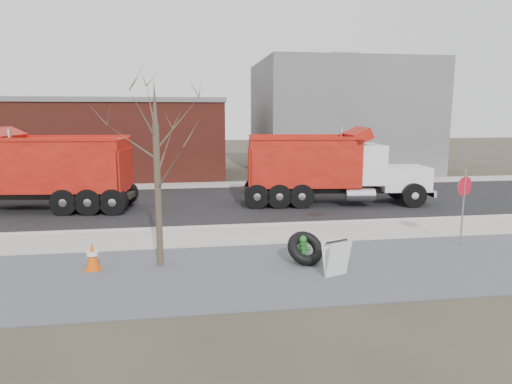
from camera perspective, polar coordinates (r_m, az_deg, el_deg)
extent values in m
plane|color=#383328|center=(16.00, 0.25, -5.70)|extent=(120.00, 120.00, 0.00)
cube|color=slate|center=(12.71, 2.73, -9.80)|extent=(60.00, 5.00, 0.03)
cube|color=#9E9B93|center=(16.23, 0.11, -5.37)|extent=(60.00, 2.50, 0.06)
cube|color=#9E9B93|center=(17.47, -0.54, -4.19)|extent=(60.00, 0.15, 0.11)
cube|color=black|center=(22.08, -2.29, -1.35)|extent=(60.00, 9.40, 0.02)
cube|color=#9E9B93|center=(27.66, -3.61, 0.94)|extent=(60.00, 2.00, 0.06)
cube|color=slate|center=(35.13, 10.38, 9.18)|extent=(12.00, 10.00, 8.00)
cube|color=maroon|center=(33.16, -22.05, 6.01)|extent=(20.00, 8.00, 5.00)
cube|color=slate|center=(33.13, -22.35, 10.58)|extent=(20.20, 8.20, 0.30)
cylinder|color=#382D23|center=(12.86, -12.13, -0.61)|extent=(0.18, 0.18, 4.00)
cone|color=#382D23|center=(12.66, -12.56, 11.05)|extent=(0.14, 0.14, 1.20)
cylinder|color=#2D6A28|center=(13.42, 5.80, -8.69)|extent=(0.44, 0.44, 0.06)
cylinder|color=#2D6A28|center=(13.33, 5.83, -7.47)|extent=(0.23, 0.23, 0.60)
cylinder|color=#2D6A28|center=(13.25, 5.85, -6.37)|extent=(0.30, 0.30, 0.05)
sphere|color=#2D6A28|center=(13.23, 5.85, -5.95)|extent=(0.24, 0.24, 0.24)
cylinder|color=#2D6A28|center=(13.20, 5.86, -5.54)|extent=(0.05, 0.05, 0.06)
cylinder|color=#2D6A28|center=(13.27, 5.12, -7.14)|extent=(0.12, 0.11, 0.11)
cylinder|color=#2D6A28|center=(13.34, 6.54, -7.07)|extent=(0.12, 0.11, 0.11)
cylinder|color=#2D6A28|center=(13.15, 5.99, -7.40)|extent=(0.15, 0.12, 0.15)
torus|color=black|center=(13.20, 6.19, -7.00)|extent=(1.27, 1.17, 0.98)
cylinder|color=gray|center=(16.16, 24.45, -1.85)|extent=(0.05, 0.05, 2.51)
cylinder|color=red|center=(16.04, 24.63, 0.66)|extent=(0.65, 0.27, 0.68)
cube|color=silver|center=(12.25, 10.28, -8.30)|extent=(0.73, 0.47, 0.95)
cube|color=silver|center=(12.39, 9.68, -8.07)|extent=(0.73, 0.47, 0.95)
cube|color=black|center=(12.18, 10.04, -6.07)|extent=(0.66, 0.29, 0.04)
cube|color=#E24F07|center=(13.51, -19.68, -9.13)|extent=(0.41, 0.41, 0.04)
cone|color=#E24F07|center=(13.40, -19.77, -7.56)|extent=(0.39, 0.39, 0.75)
cylinder|color=white|center=(13.38, -19.79, -7.25)|extent=(0.31, 0.31, 0.11)
cube|color=black|center=(22.06, 9.25, 0.27)|extent=(8.70, 1.85, 0.22)
cube|color=silver|center=(22.92, 17.78, 1.70)|extent=(2.43, 2.21, 1.11)
cube|color=silver|center=(23.30, 20.26, 1.69)|extent=(0.26, 1.77, 1.01)
cube|color=silver|center=(22.25, 13.27, 3.51)|extent=(1.87, 2.49, 1.82)
cube|color=black|center=(22.42, 15.17, 4.78)|extent=(0.28, 2.02, 0.81)
cube|color=red|center=(21.65, 5.92, 3.83)|extent=(5.30, 2.98, 2.23)
cylinder|color=silver|center=(22.93, 10.62, 4.93)|extent=(0.16, 0.16, 2.43)
cylinder|color=black|center=(24.09, 17.27, 0.52)|extent=(1.14, 0.43, 1.11)
cylinder|color=black|center=(22.07, 19.14, -0.40)|extent=(1.14, 0.43, 1.11)
cylinder|color=black|center=(22.67, 2.47, 0.39)|extent=(1.14, 0.43, 1.11)
cylinder|color=black|center=(20.76, 2.91, -0.48)|extent=(1.14, 0.43, 1.11)
cube|color=black|center=(22.39, -25.58, -0.41)|extent=(8.40, 1.85, 0.23)
cube|color=silver|center=(22.82, -29.04, 2.75)|extent=(1.90, 2.53, 1.84)
cube|color=red|center=(21.71, -22.62, 3.20)|extent=(5.36, 3.03, 2.25)
cylinder|color=silver|center=(21.53, -28.28, 3.70)|extent=(0.16, 0.16, 2.45)
cylinder|color=black|center=(20.59, -20.10, -1.14)|extent=(1.15, 0.43, 1.13)
cylinder|color=black|center=(22.44, -18.57, -0.19)|extent=(1.15, 0.43, 1.13)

